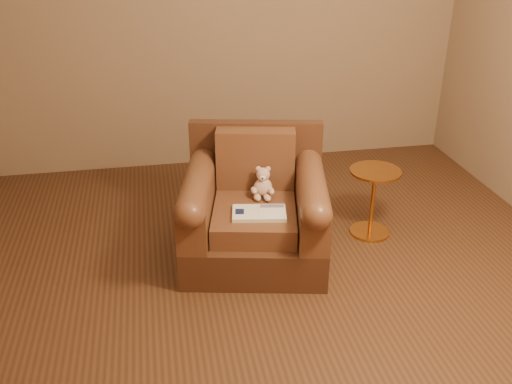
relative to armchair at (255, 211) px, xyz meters
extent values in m
plane|color=#4C2C1A|center=(0.07, -0.40, -0.31)|extent=(4.00, 4.00, 0.00)
cube|color=#8B6E56|center=(0.07, 1.60, 1.04)|extent=(4.00, 0.02, 2.70)
cube|color=#462717|center=(-0.01, -0.04, -0.18)|extent=(1.04, 1.00, 0.25)
cube|color=#462717|center=(0.07, 0.33, 0.21)|extent=(0.88, 0.27, 0.55)
cube|color=brown|center=(-0.02, -0.08, 0.01)|extent=(0.63, 0.71, 0.13)
cube|color=brown|center=(0.05, 0.22, 0.27)|extent=(0.53, 0.24, 0.40)
cube|color=brown|center=(-0.36, -0.01, 0.08)|extent=(0.33, 0.77, 0.28)
cube|color=brown|center=(0.33, -0.15, 0.08)|extent=(0.33, 0.77, 0.28)
cylinder|color=brown|center=(-0.36, -0.01, 0.22)|extent=(0.33, 0.77, 0.18)
cylinder|color=brown|center=(0.33, -0.15, 0.22)|extent=(0.33, 0.77, 0.18)
ellipsoid|color=#D2A893|center=(0.07, 0.07, 0.13)|extent=(0.12, 0.11, 0.13)
sphere|color=#D2A893|center=(0.07, 0.08, 0.22)|extent=(0.09, 0.09, 0.09)
ellipsoid|color=#D2A893|center=(0.04, 0.09, 0.25)|extent=(0.04, 0.02, 0.04)
ellipsoid|color=#D2A893|center=(0.10, 0.08, 0.25)|extent=(0.04, 0.02, 0.04)
ellipsoid|color=beige|center=(0.06, 0.04, 0.21)|extent=(0.04, 0.03, 0.04)
sphere|color=black|center=(0.05, 0.03, 0.22)|extent=(0.01, 0.01, 0.01)
ellipsoid|color=#D2A893|center=(0.00, 0.04, 0.13)|extent=(0.04, 0.08, 0.04)
ellipsoid|color=#D2A893|center=(0.11, 0.01, 0.13)|extent=(0.04, 0.08, 0.04)
ellipsoid|color=#D2A893|center=(0.02, 0.01, 0.09)|extent=(0.05, 0.08, 0.04)
ellipsoid|color=#D2A893|center=(0.08, -0.01, 0.09)|extent=(0.05, 0.08, 0.04)
cube|color=beige|center=(-0.01, -0.19, 0.08)|extent=(0.35, 0.25, 0.02)
cube|color=white|center=(-0.09, -0.17, 0.10)|extent=(0.19, 0.22, 0.00)
cube|color=white|center=(0.07, -0.20, 0.10)|extent=(0.19, 0.22, 0.00)
cube|color=beige|center=(-0.01, -0.19, 0.10)|extent=(0.04, 0.19, 0.00)
cube|color=#0F1638|center=(-0.12, -0.17, 0.10)|extent=(0.06, 0.08, 0.00)
cube|color=slate|center=(0.08, -0.13, 0.10)|extent=(0.15, 0.06, 0.00)
cylinder|color=#D3893A|center=(0.84, 0.10, -0.30)|extent=(0.28, 0.28, 0.02)
cylinder|color=#D3893A|center=(0.84, 0.10, -0.07)|extent=(0.03, 0.03, 0.45)
cylinder|color=#D3893A|center=(0.84, 0.10, 0.17)|extent=(0.35, 0.35, 0.02)
cylinder|color=#D3893A|center=(0.84, 0.10, 0.16)|extent=(0.03, 0.03, 0.02)
camera|label=1|loc=(-0.59, -3.17, 1.73)|focal=40.00mm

